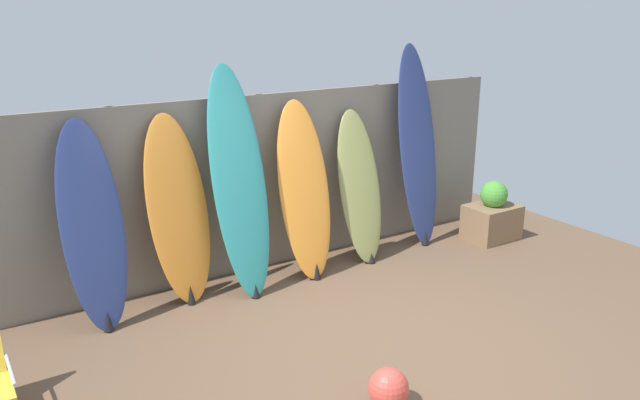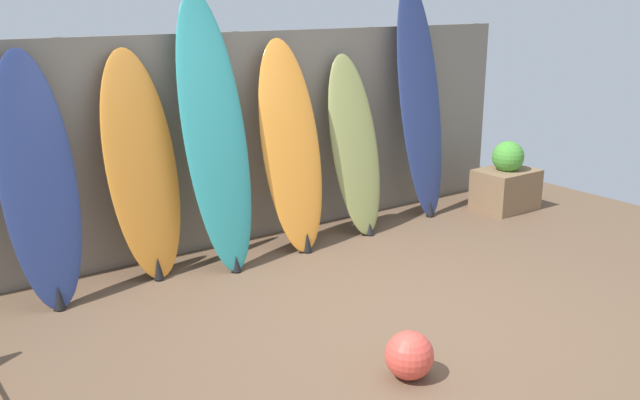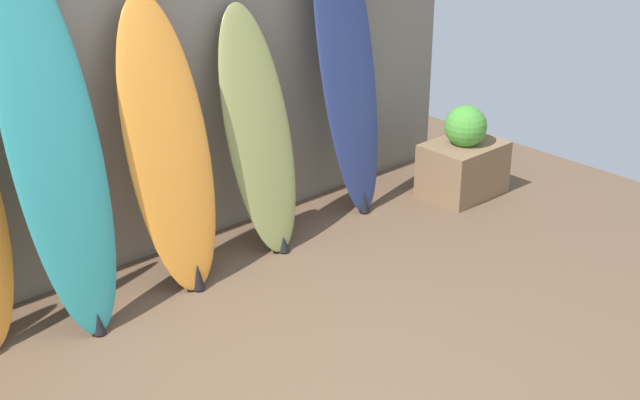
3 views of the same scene
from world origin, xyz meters
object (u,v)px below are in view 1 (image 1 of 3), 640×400
Objects in this scene: surfboard_navy_0 at (92,228)px; surfboard_teal_2 at (239,183)px; surfboard_orange_3 at (304,191)px; planter_box at (492,216)px; surfboard_navy_5 at (418,148)px; surfboard_orange_1 at (178,211)px; beach_ball at (389,388)px; surfboard_olive_4 at (360,187)px.

surfboard_teal_2 is (1.33, -0.03, 0.20)m from surfboard_navy_0.
surfboard_orange_3 is 2.45m from planter_box.
surfboard_navy_0 is 0.78× the size of surfboard_navy_5.
surfboard_navy_0 is at bearing 179.00° from surfboard_orange_3.
surfboard_orange_3 is at bearing -176.57° from surfboard_navy_5.
surfboard_teal_2 is at bearing -1.39° from surfboard_navy_0.
surfboard_navy_5 reaches higher than surfboard_orange_3.
surfboard_orange_1 is 0.77× the size of surfboard_navy_5.
surfboard_orange_3 reaches higher than beach_ball.
surfboard_navy_0 is at bearing -179.89° from surfboard_olive_4.
surfboard_teal_2 is at bearing 90.10° from beach_ball.
surfboard_navy_0 is 2.74m from beach_ball.
surfboard_teal_2 is 1.44m from surfboard_olive_4.
surfboard_orange_3 is 0.78× the size of surfboard_navy_5.
surfboard_navy_5 is at bearing 3.43° from surfboard_orange_3.
surfboard_navy_5 reaches higher than surfboard_teal_2.
surfboard_olive_4 is 0.90m from surfboard_navy_5.
surfboard_orange_1 is at bearing 168.52° from surfboard_teal_2.
surfboard_orange_3 reaches higher than planter_box.
planter_box is (4.38, -0.39, -0.58)m from surfboard_navy_0.
surfboard_orange_3 is (0.70, -0.00, -0.19)m from surfboard_teal_2.
surfboard_orange_1 is at bearing 6.02° from surfboard_navy_0.
surfboard_olive_4 is 0.71× the size of surfboard_navy_5.
surfboard_navy_0 is at bearing 120.35° from beach_ball.
surfboard_olive_4 is at bearing 58.31° from beach_ball.
surfboard_orange_3 is 2.46m from beach_ball.
surfboard_navy_5 is 3.38m from beach_ball.
surfboard_olive_4 is at bearing 1.53° from surfboard_teal_2.
planter_box is (1.64, -0.40, -0.51)m from surfboard_olive_4.
surfboard_teal_2 reaches higher than surfboard_orange_3.
surfboard_navy_0 is 2.52× the size of planter_box.
surfboard_teal_2 is at bearing 179.72° from surfboard_orange_3.
surfboard_navy_0 is 2.04m from surfboard_orange_3.
surfboard_orange_3 reaches higher than surfboard_olive_4.
beach_ball is at bearing -107.32° from surfboard_orange_3.
surfboard_navy_5 reaches higher than beach_ball.
surfboard_navy_5 is 3.21× the size of planter_box.
planter_box is (3.61, -0.47, -0.57)m from surfboard_orange_1.
surfboard_orange_1 is at bearing 172.51° from planter_box.
surfboard_teal_2 is 1.22× the size of surfboard_orange_3.
surfboard_navy_0 is 1.02× the size of surfboard_orange_1.
surfboard_navy_5 is 1.24m from planter_box.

